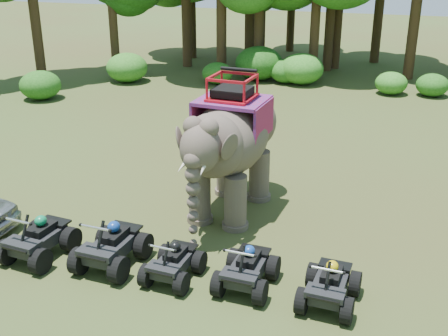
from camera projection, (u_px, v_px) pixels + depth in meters
The scene contains 13 objects.
ground at pixel (210, 252), 14.56m from camera, with size 110.00×110.00×0.00m, color #47381E.
elephant at pixel (231, 144), 16.14m from camera, with size 2.17×4.94×4.15m, color #4D4138, non-canonical shape.
atv_0 at pixel (38, 233), 14.12m from camera, with size 1.32×1.81×1.34m, color black, non-canonical shape.
atv_1 at pixel (111, 240), 13.75m from camera, with size 1.36×1.87×1.38m, color black, non-canonical shape.
atv_2 at pixel (173, 258), 13.22m from camera, with size 1.12×1.53×1.14m, color black, non-canonical shape.
atv_3 at pixel (247, 264), 12.89m from camera, with size 1.22×1.67×1.23m, color black, non-canonical shape.
atv_4 at pixel (330, 280), 12.28m from camera, with size 1.20×1.65×1.22m, color black, non-canonical shape.
tree_25 at pixel (33, 3), 30.82m from camera, with size 6.15×6.15×8.78m, color #195114, non-canonical shape.
tree_26 at pixel (113, 15), 33.11m from camera, with size 4.89×4.89×6.98m, color #195114, non-canonical shape.
tree_28 at pixel (262, 5), 35.65m from camera, with size 5.25×5.25×7.50m, color #195114, non-canonical shape.
tree_34 at pixel (259, 9), 32.68m from camera, with size 5.42×5.42×7.75m, color #195114, non-canonical shape.
tree_35 at pixel (316, 5), 31.78m from camera, with size 5.83×5.83×8.32m, color #195114, non-canonical shape.
tree_41 at pixel (258, 4), 37.65m from camera, with size 5.07×5.07×7.25m, color #195114, non-canonical shape.
Camera 1 is at (4.26, -11.96, 7.48)m, focal length 45.00 mm.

